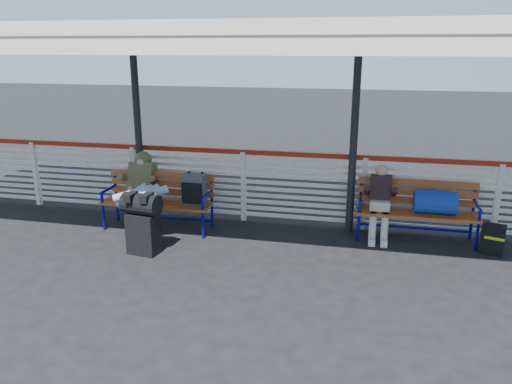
% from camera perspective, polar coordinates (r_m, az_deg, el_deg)
% --- Properties ---
extents(ground, '(60.00, 60.00, 0.00)m').
position_cam_1_polar(ground, '(6.96, -5.25, -8.30)').
color(ground, black).
rests_on(ground, ground).
extents(fence, '(12.08, 0.08, 1.24)m').
position_cam_1_polar(fence, '(8.45, -1.44, 1.02)').
color(fence, silver).
rests_on(fence, ground).
extents(canopy, '(12.60, 3.60, 3.16)m').
position_cam_1_polar(canopy, '(7.16, -3.69, 17.49)').
color(canopy, silver).
rests_on(canopy, ground).
extents(luggage_stack, '(0.58, 0.38, 0.90)m').
position_cam_1_polar(luggage_stack, '(7.31, -12.86, -3.28)').
color(luggage_stack, black).
rests_on(luggage_stack, ground).
extents(bench_left, '(1.80, 0.56, 0.96)m').
position_cam_1_polar(bench_left, '(8.15, -9.63, -0.17)').
color(bench_left, '#A0591E').
rests_on(bench_left, ground).
extents(bench_right, '(1.80, 0.56, 0.92)m').
position_cam_1_polar(bench_right, '(7.98, 18.89, -1.26)').
color(bench_right, '#A0591E').
rests_on(bench_right, ground).
extents(traveler_man, '(0.94, 1.64, 0.77)m').
position_cam_1_polar(traveler_man, '(7.97, -13.13, 0.17)').
color(traveler_man, '#97B4CC').
rests_on(traveler_man, ground).
extents(companion_person, '(0.32, 0.66, 1.15)m').
position_cam_1_polar(companion_person, '(7.92, 13.99, -1.03)').
color(companion_person, beige).
rests_on(companion_person, ground).
extents(suitcase_side, '(0.36, 0.28, 0.44)m').
position_cam_1_polar(suitcase_side, '(7.98, 25.41, -4.89)').
color(suitcase_side, black).
rests_on(suitcase_side, ground).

